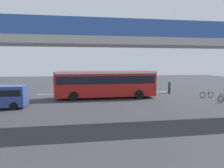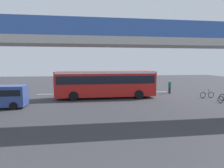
% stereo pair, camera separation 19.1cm
% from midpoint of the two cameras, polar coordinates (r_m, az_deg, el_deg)
% --- Properties ---
extents(ground, '(80.00, 80.00, 0.00)m').
position_cam_midpoint_polar(ground, '(24.18, -1.39, -3.71)').
color(ground, '#38383D').
extents(city_bus, '(11.54, 2.85, 3.15)m').
position_cam_midpoint_polar(city_bus, '(23.11, -2.07, 0.55)').
color(city_bus, red).
rests_on(city_bus, ground).
extents(bicycle_blue, '(1.77, 0.44, 0.96)m').
position_cam_midpoint_polar(bicycle_blue, '(25.91, 25.52, -2.81)').
color(bicycle_blue, black).
rests_on(bicycle_blue, ground).
extents(pedestrian, '(0.38, 0.38, 1.79)m').
position_cam_midpoint_polar(pedestrian, '(27.76, 16.08, -0.83)').
color(pedestrian, '#2D2D38').
rests_on(pedestrian, ground).
extents(traffic_sign, '(0.08, 0.60, 2.80)m').
position_cam_midpoint_polar(traffic_sign, '(28.16, 2.07, 1.56)').
color(traffic_sign, slate).
rests_on(traffic_sign, ground).
extents(lane_dash_leftmost, '(2.00, 0.20, 0.01)m').
position_cam_midpoint_polar(lane_dash_leftmost, '(29.26, 13.52, -2.16)').
color(lane_dash_leftmost, silver).
rests_on(lane_dash_leftmost, ground).
extents(lane_dash_left, '(2.00, 0.20, 0.01)m').
position_cam_midpoint_polar(lane_dash_left, '(27.98, 5.92, -2.39)').
color(lane_dash_left, silver).
rests_on(lane_dash_left, ground).
extents(lane_dash_centre, '(2.00, 0.20, 0.01)m').
position_cam_midpoint_polar(lane_dash_centre, '(27.24, -2.25, -2.59)').
color(lane_dash_centre, silver).
rests_on(lane_dash_centre, ground).
extents(lane_dash_right, '(2.00, 0.20, 0.01)m').
position_cam_midpoint_polar(lane_dash_right, '(27.08, -10.69, -2.75)').
color(lane_dash_right, silver).
rests_on(lane_dash_right, ground).
extents(lane_dash_rightmost, '(2.00, 0.20, 0.01)m').
position_cam_midpoint_polar(lane_dash_rightmost, '(27.50, -19.06, -2.84)').
color(lane_dash_rightmost, silver).
rests_on(lane_dash_rightmost, ground).
extents(pedestrian_overpass, '(30.73, 2.60, 6.87)m').
position_cam_midpoint_polar(pedestrian_overpass, '(13.88, 4.14, 10.34)').
color(pedestrian_overpass, '#B2ADA5').
rests_on(pedestrian_overpass, ground).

